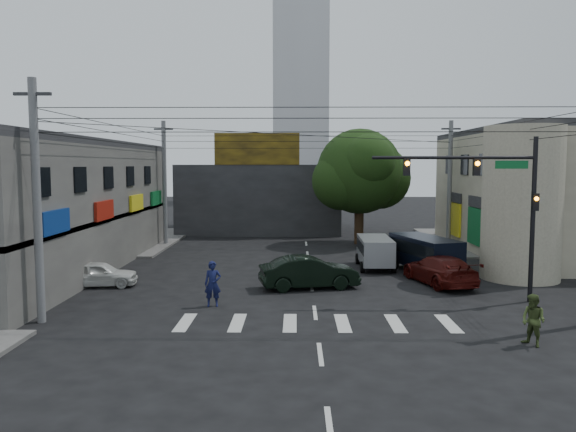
{
  "coord_description": "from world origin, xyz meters",
  "views": [
    {
      "loc": [
        -0.77,
        -25.34,
        6.0
      ],
      "look_at": [
        -1.2,
        4.0,
        3.31
      ],
      "focal_mm": 35.0,
      "sensor_mm": 36.0,
      "label": 1
    }
  ],
  "objects_px": {
    "utility_pole_near_left": "(37,202)",
    "traffic_officer": "(213,284)",
    "street_tree": "(360,172)",
    "traffic_gantry": "(495,192)",
    "navy_van": "(425,255)",
    "silver_minivan": "(375,253)",
    "utility_pole_far_left": "(165,184)",
    "white_compact": "(99,274)",
    "dark_sedan": "(309,272)",
    "utility_pole_far_right": "(450,184)",
    "maroon_sedan": "(439,270)",
    "pedestrian_olive": "(533,320)"
  },
  "relations": [
    {
      "from": "silver_minivan",
      "to": "traffic_officer",
      "type": "relative_size",
      "value": 2.16
    },
    {
      "from": "silver_minivan",
      "to": "utility_pole_far_left",
      "type": "bearing_deg",
      "value": 58.37
    },
    {
      "from": "dark_sedan",
      "to": "pedestrian_olive",
      "type": "height_order",
      "value": "pedestrian_olive"
    },
    {
      "from": "traffic_gantry",
      "to": "silver_minivan",
      "type": "xyz_separation_m",
      "value": [
        -4.01,
        7.92,
        -3.94
      ]
    },
    {
      "from": "dark_sedan",
      "to": "maroon_sedan",
      "type": "height_order",
      "value": "dark_sedan"
    },
    {
      "from": "street_tree",
      "to": "dark_sedan",
      "type": "bearing_deg",
      "value": -104.97
    },
    {
      "from": "utility_pole_near_left",
      "to": "traffic_officer",
      "type": "xyz_separation_m",
      "value": [
        6.2,
        2.5,
        -3.63
      ]
    },
    {
      "from": "traffic_gantry",
      "to": "utility_pole_near_left",
      "type": "bearing_deg",
      "value": -169.2
    },
    {
      "from": "utility_pole_far_right",
      "to": "dark_sedan",
      "type": "distance_m",
      "value": 18.35
    },
    {
      "from": "silver_minivan",
      "to": "utility_pole_far_right",
      "type": "bearing_deg",
      "value": -35.58
    },
    {
      "from": "street_tree",
      "to": "traffic_gantry",
      "type": "xyz_separation_m",
      "value": [
        3.82,
        -18.0,
        -0.64
      ]
    },
    {
      "from": "white_compact",
      "to": "maroon_sedan",
      "type": "bearing_deg",
      "value": -94.08
    },
    {
      "from": "traffic_gantry",
      "to": "silver_minivan",
      "type": "relative_size",
      "value": 1.72
    },
    {
      "from": "traffic_gantry",
      "to": "utility_pole_far_left",
      "type": "xyz_separation_m",
      "value": [
        -18.32,
        17.0,
        -0.23
      ]
    },
    {
      "from": "pedestrian_olive",
      "to": "traffic_gantry",
      "type": "bearing_deg",
      "value": 142.1
    },
    {
      "from": "utility_pole_far_left",
      "to": "dark_sedan",
      "type": "distance_m",
      "value": 18.19
    },
    {
      "from": "traffic_gantry",
      "to": "utility_pole_far_left",
      "type": "relative_size",
      "value": 0.78
    },
    {
      "from": "silver_minivan",
      "to": "white_compact",
      "type": "bearing_deg",
      "value": 110.46
    },
    {
      "from": "utility_pole_near_left",
      "to": "maroon_sedan",
      "type": "relative_size",
      "value": 1.7
    },
    {
      "from": "silver_minivan",
      "to": "maroon_sedan",
      "type": "bearing_deg",
      "value": -148.19
    },
    {
      "from": "utility_pole_far_right",
      "to": "pedestrian_olive",
      "type": "xyz_separation_m",
      "value": [
        -3.42,
        -23.08,
        -3.73
      ]
    },
    {
      "from": "white_compact",
      "to": "traffic_officer",
      "type": "xyz_separation_m",
      "value": [
        6.2,
        -3.79,
        0.34
      ]
    },
    {
      "from": "traffic_officer",
      "to": "white_compact",
      "type": "bearing_deg",
      "value": 142.01
    },
    {
      "from": "traffic_officer",
      "to": "pedestrian_olive",
      "type": "height_order",
      "value": "traffic_officer"
    },
    {
      "from": "traffic_gantry",
      "to": "navy_van",
      "type": "height_order",
      "value": "traffic_gantry"
    },
    {
      "from": "maroon_sedan",
      "to": "street_tree",
      "type": "bearing_deg",
      "value": -94.79
    },
    {
      "from": "street_tree",
      "to": "white_compact",
      "type": "height_order",
      "value": "street_tree"
    },
    {
      "from": "utility_pole_near_left",
      "to": "traffic_gantry",
      "type": "bearing_deg",
      "value": 10.8
    },
    {
      "from": "utility_pole_near_left",
      "to": "dark_sedan",
      "type": "distance_m",
      "value": 12.59
    },
    {
      "from": "utility_pole_near_left",
      "to": "pedestrian_olive",
      "type": "relative_size",
      "value": 5.29
    },
    {
      "from": "dark_sedan",
      "to": "maroon_sedan",
      "type": "distance_m",
      "value": 6.65
    },
    {
      "from": "street_tree",
      "to": "navy_van",
      "type": "distance_m",
      "value": 12.5
    },
    {
      "from": "white_compact",
      "to": "utility_pole_far_left",
      "type": "bearing_deg",
      "value": -6.68
    },
    {
      "from": "traffic_gantry",
      "to": "utility_pole_far_left",
      "type": "bearing_deg",
      "value": 137.14
    },
    {
      "from": "navy_van",
      "to": "pedestrian_olive",
      "type": "height_order",
      "value": "navy_van"
    },
    {
      "from": "silver_minivan",
      "to": "pedestrian_olive",
      "type": "height_order",
      "value": "silver_minivan"
    },
    {
      "from": "utility_pole_near_left",
      "to": "utility_pole_far_right",
      "type": "relative_size",
      "value": 1.0
    },
    {
      "from": "traffic_gantry",
      "to": "silver_minivan",
      "type": "bearing_deg",
      "value": 116.85
    },
    {
      "from": "street_tree",
      "to": "traffic_officer",
      "type": "xyz_separation_m",
      "value": [
        -8.3,
        -19.0,
        -4.51
      ]
    },
    {
      "from": "silver_minivan",
      "to": "pedestrian_olive",
      "type": "distance_m",
      "value": 14.38
    },
    {
      "from": "street_tree",
      "to": "navy_van",
      "type": "height_order",
      "value": "street_tree"
    },
    {
      "from": "traffic_gantry",
      "to": "dark_sedan",
      "type": "height_order",
      "value": "traffic_gantry"
    },
    {
      "from": "utility_pole_near_left",
      "to": "traffic_officer",
      "type": "bearing_deg",
      "value": 21.96
    },
    {
      "from": "utility_pole_far_right",
      "to": "pedestrian_olive",
      "type": "bearing_deg",
      "value": -98.42
    },
    {
      "from": "dark_sedan",
      "to": "traffic_officer",
      "type": "xyz_separation_m",
      "value": [
        -4.17,
        -3.54,
        0.18
      ]
    },
    {
      "from": "white_compact",
      "to": "silver_minivan",
      "type": "relative_size",
      "value": 0.92
    },
    {
      "from": "utility_pole_far_left",
      "to": "traffic_officer",
      "type": "xyz_separation_m",
      "value": [
        6.2,
        -18.0,
        -3.63
      ]
    },
    {
      "from": "utility_pole_far_left",
      "to": "white_compact",
      "type": "xyz_separation_m",
      "value": [
        0.0,
        -14.21,
        -3.97
      ]
    },
    {
      "from": "maroon_sedan",
      "to": "dark_sedan",
      "type": "bearing_deg",
      "value": -5.58
    },
    {
      "from": "dark_sedan",
      "to": "silver_minivan",
      "type": "xyz_separation_m",
      "value": [
        3.95,
        5.37,
        0.11
      ]
    }
  ]
}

